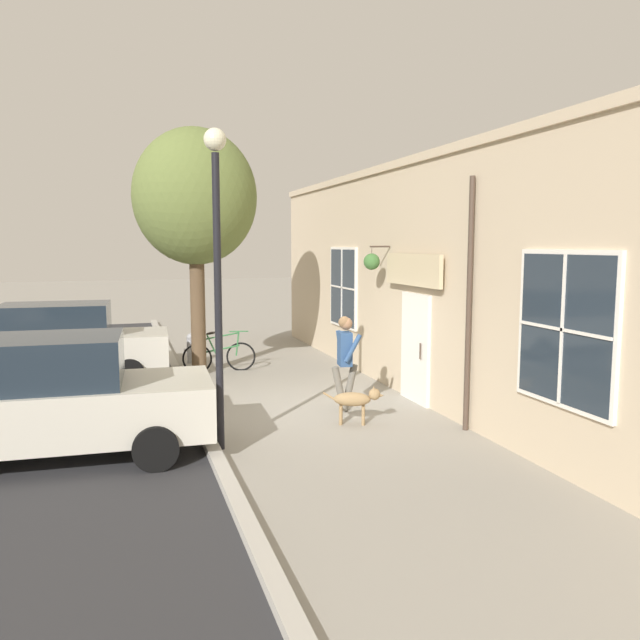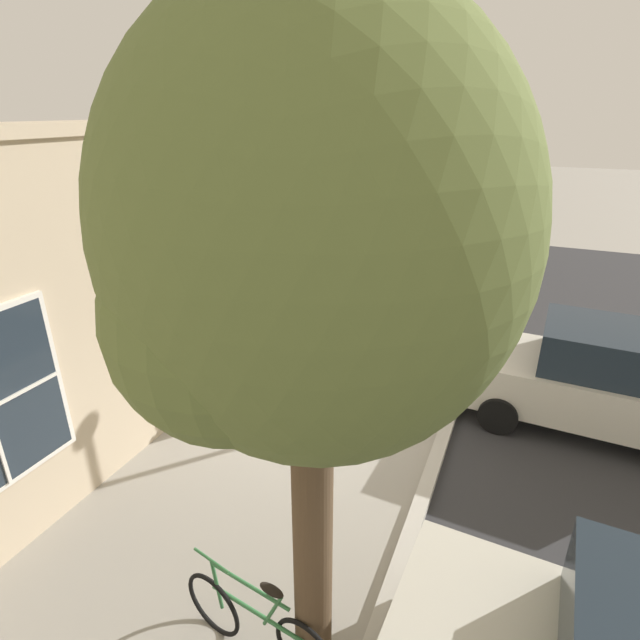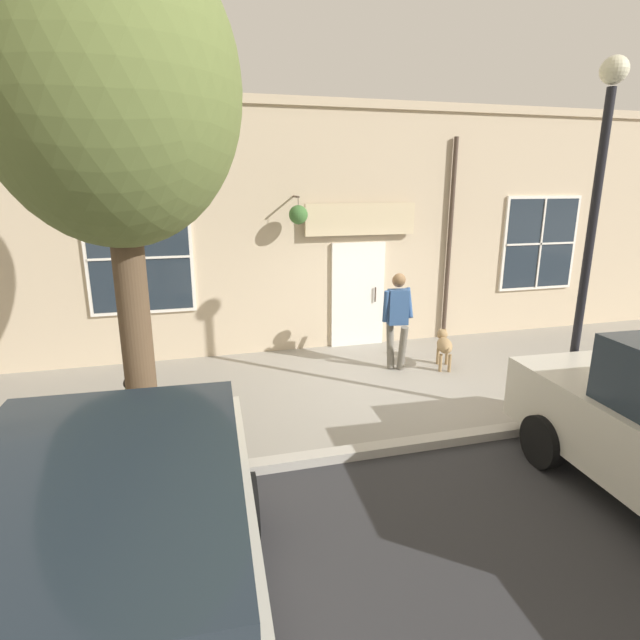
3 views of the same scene
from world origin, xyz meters
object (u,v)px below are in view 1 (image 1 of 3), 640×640
(dog_on_leash, at_px, (356,399))
(leaning_bicycle, at_px, (219,356))
(street_tree_by_curb, at_px, (198,202))
(street_lamp, at_px, (217,242))
(pedestrian_walking, at_px, (345,354))
(parked_car_nearest_curb, at_px, (64,343))
(parked_car_mid_block, at_px, (51,398))
(fire_hydrant, at_px, (191,348))

(dog_on_leash, relative_size, leaning_bicycle, 0.57)
(street_tree_by_curb, bearing_deg, street_lamp, 85.72)
(pedestrian_walking, height_order, leaning_bicycle, pedestrian_walking)
(parked_car_nearest_curb, relative_size, parked_car_mid_block, 1.00)
(leaning_bicycle, distance_m, parked_car_nearest_curb, 3.47)
(leaning_bicycle, bearing_deg, dog_on_leash, 106.46)
(parked_car_nearest_curb, height_order, fire_hydrant, parked_car_nearest_curb)
(parked_car_mid_block, bearing_deg, parked_car_nearest_curb, -87.35)
(parked_car_mid_block, bearing_deg, pedestrian_walking, -166.28)
(dog_on_leash, bearing_deg, parked_car_mid_block, 3.68)
(pedestrian_walking, relative_size, dog_on_leash, 1.77)
(dog_on_leash, bearing_deg, street_tree_by_curb, -68.70)
(street_tree_by_curb, height_order, fire_hydrant, street_tree_by_curb)
(parked_car_nearest_curb, xyz_separation_m, fire_hydrant, (-2.89, -1.48, -0.48))
(street_tree_by_curb, relative_size, street_lamp, 1.22)
(street_lamp, bearing_deg, pedestrian_walking, -149.45)
(street_tree_by_curb, height_order, parked_car_mid_block, street_tree_by_curb)
(parked_car_nearest_curb, bearing_deg, fire_hydrant, -152.90)
(parked_car_nearest_curb, bearing_deg, leaning_bicycle, -176.52)
(parked_car_mid_block, height_order, fire_hydrant, parked_car_mid_block)
(parked_car_mid_block, height_order, street_lamp, street_lamp)
(street_lamp, bearing_deg, street_tree_by_curb, -94.28)
(parked_car_mid_block, distance_m, fire_hydrant, 7.23)
(pedestrian_walking, distance_m, fire_hydrant, 5.98)
(pedestrian_walking, xyz_separation_m, parked_car_nearest_curb, (5.06, -4.05, -0.17))
(leaning_bicycle, height_order, fire_hydrant, leaning_bicycle)
(street_tree_by_curb, bearing_deg, dog_on_leash, 111.30)
(parked_car_nearest_curb, bearing_deg, street_tree_by_curb, -178.08)
(dog_on_leash, relative_size, fire_hydrant, 1.28)
(street_tree_by_curb, xyz_separation_m, parked_car_mid_block, (2.74, 5.33, -3.11))
(parked_car_mid_block, bearing_deg, street_lamp, 172.65)
(pedestrian_walking, relative_size, street_lamp, 0.37)
(dog_on_leash, relative_size, parked_car_mid_block, 0.23)
(street_tree_by_curb, xyz_separation_m, leaning_bicycle, (-0.44, -0.11, -3.61))
(dog_on_leash, bearing_deg, street_lamp, 14.18)
(street_lamp, bearing_deg, leaning_bicycle, -98.56)
(dog_on_leash, height_order, parked_car_nearest_curb, parked_car_nearest_curb)
(pedestrian_walking, height_order, fire_hydrant, pedestrian_walking)
(leaning_bicycle, distance_m, parked_car_mid_block, 6.32)
(dog_on_leash, distance_m, parked_car_nearest_curb, 6.99)
(leaning_bicycle, xyz_separation_m, street_lamp, (0.86, 5.74, 2.68))
(street_tree_by_curb, distance_m, parked_car_nearest_curb, 4.31)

